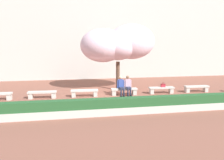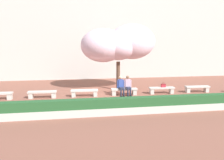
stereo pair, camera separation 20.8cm
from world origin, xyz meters
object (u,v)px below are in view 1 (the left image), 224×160
at_px(stone_bench_east_end, 161,89).
at_px(stone_bench_far_east, 196,88).
at_px(stone_bench_near_east, 124,91).
at_px(person_seated_right, 128,85).
at_px(stone_bench_near_west, 42,94).
at_px(cherry_tree_main, 117,44).
at_px(person_seated_left, 121,85).
at_px(handbag, 163,85).
at_px(stone_bench_center, 85,92).

xyz_separation_m(stone_bench_east_end, stone_bench_far_east, (2.61, 0.00, 0.00)).
relative_size(stone_bench_near_east, person_seated_right, 1.35).
bearing_deg(stone_bench_near_west, cherry_tree_main, 19.39).
distance_m(stone_bench_far_east, person_seated_left, 5.47).
xyz_separation_m(stone_bench_far_east, cherry_tree_main, (-5.33, 1.80, 3.04)).
bearing_deg(stone_bench_near_east, handbag, -0.03).
bearing_deg(stone_bench_far_east, stone_bench_east_end, 180.00).
bearing_deg(person_seated_left, stone_bench_far_east, 0.56).
height_order(stone_bench_center, cherry_tree_main, cherry_tree_main).
relative_size(person_seated_left, person_seated_right, 1.00).
bearing_deg(cherry_tree_main, handbag, -32.56).
bearing_deg(person_seated_right, stone_bench_east_end, 1.29).
bearing_deg(stone_bench_near_east, person_seated_left, -166.91).
relative_size(stone_bench_east_end, handbag, 5.14).
bearing_deg(stone_bench_near_east, stone_bench_east_end, 0.00).
bearing_deg(stone_bench_far_east, stone_bench_center, 180.00).
height_order(stone_bench_near_east, stone_bench_far_east, same).
bearing_deg(stone_bench_east_end, stone_bench_near_east, 180.00).
xyz_separation_m(stone_bench_east_end, handbag, (0.11, -0.00, 0.28)).
relative_size(stone_bench_east_end, person_seated_right, 1.35).
bearing_deg(stone_bench_center, stone_bench_near_west, 180.00).
bearing_deg(person_seated_left, stone_bench_near_west, 179.39).
height_order(person_seated_left, person_seated_right, same).
distance_m(stone_bench_near_west, cherry_tree_main, 6.22).
bearing_deg(cherry_tree_main, person_seated_right, -79.47).
height_order(stone_bench_near_east, handbag, handbag).
bearing_deg(person_seated_left, cherry_tree_main, 86.20).
distance_m(person_seated_left, handbag, 2.95).
relative_size(stone_bench_near_west, cherry_tree_main, 0.32).
distance_m(stone_bench_east_end, person_seated_left, 2.87).
bearing_deg(stone_bench_east_end, person_seated_left, -178.93).
relative_size(stone_bench_near_west, person_seated_right, 1.35).
distance_m(stone_bench_near_east, person_seated_right, 0.47).
height_order(stone_bench_far_east, person_seated_left, person_seated_left).
distance_m(stone_bench_center, person_seated_left, 2.42).
bearing_deg(person_seated_right, cherry_tree_main, 100.53).
distance_m(stone_bench_near_east, handbag, 2.73).
distance_m(stone_bench_near_west, stone_bench_east_end, 7.83).
bearing_deg(person_seated_left, stone_bench_east_end, 1.07).
xyz_separation_m(stone_bench_center, stone_bench_near_east, (2.61, 0.00, 0.00)).
xyz_separation_m(stone_bench_east_end, person_seated_left, (-2.84, -0.05, 0.40)).
distance_m(stone_bench_near_west, person_seated_right, 5.48).
relative_size(stone_bench_east_end, cherry_tree_main, 0.32).
distance_m(stone_bench_east_end, handbag, 0.30).
distance_m(stone_bench_near_east, stone_bench_east_end, 2.61).
bearing_deg(stone_bench_near_east, stone_bench_far_east, 0.00).
bearing_deg(stone_bench_far_east, stone_bench_near_west, 180.00).
height_order(stone_bench_center, person_seated_left, person_seated_left).
relative_size(person_seated_right, handbag, 3.81).
xyz_separation_m(stone_bench_near_east, stone_bench_far_east, (5.22, 0.00, 0.00)).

